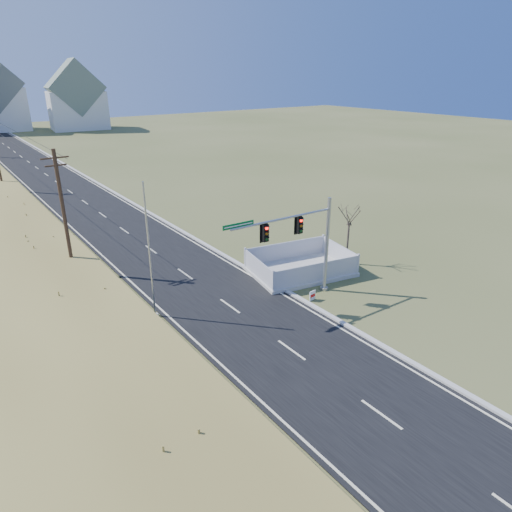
{
  "coord_description": "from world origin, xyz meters",
  "views": [
    {
      "loc": [
        -13.5,
        -17.45,
        13.79
      ],
      "look_at": [
        1.4,
        3.15,
        3.4
      ],
      "focal_mm": 32.0,
      "sensor_mm": 36.0,
      "label": 1
    }
  ],
  "objects_px": {
    "open_sign": "(312,296)",
    "flagpole": "(151,266)",
    "fence_enclosure": "(300,269)",
    "bare_tree": "(350,214)",
    "traffic_signal_mast": "(306,239)"
  },
  "relations": [
    {
      "from": "open_sign",
      "to": "flagpole",
      "type": "relative_size",
      "value": 0.08
    },
    {
      "from": "fence_enclosure",
      "to": "bare_tree",
      "type": "bearing_deg",
      "value": 0.16
    },
    {
      "from": "fence_enclosure",
      "to": "bare_tree",
      "type": "distance_m",
      "value": 5.46
    },
    {
      "from": "traffic_signal_mast",
      "to": "bare_tree",
      "type": "relative_size",
      "value": 1.65
    },
    {
      "from": "traffic_signal_mast",
      "to": "flagpole",
      "type": "height_order",
      "value": "flagpole"
    },
    {
      "from": "open_sign",
      "to": "flagpole",
      "type": "height_order",
      "value": "flagpole"
    },
    {
      "from": "traffic_signal_mast",
      "to": "fence_enclosure",
      "type": "height_order",
      "value": "traffic_signal_mast"
    },
    {
      "from": "bare_tree",
      "to": "flagpole",
      "type": "bearing_deg",
      "value": 176.21
    },
    {
      "from": "bare_tree",
      "to": "traffic_signal_mast",
      "type": "bearing_deg",
      "value": -160.52
    },
    {
      "from": "open_sign",
      "to": "flagpole",
      "type": "distance_m",
      "value": 10.36
    },
    {
      "from": "traffic_signal_mast",
      "to": "bare_tree",
      "type": "distance_m",
      "value": 6.73
    },
    {
      "from": "flagpole",
      "to": "fence_enclosure",
      "type": "bearing_deg",
      "value": -1.37
    },
    {
      "from": "traffic_signal_mast",
      "to": "flagpole",
      "type": "distance_m",
      "value": 9.57
    },
    {
      "from": "open_sign",
      "to": "bare_tree",
      "type": "xyz_separation_m",
      "value": [
        6.23,
        2.99,
        3.59
      ]
    },
    {
      "from": "open_sign",
      "to": "bare_tree",
      "type": "height_order",
      "value": "bare_tree"
    }
  ]
}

